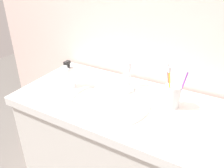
% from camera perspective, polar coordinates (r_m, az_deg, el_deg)
% --- Properties ---
extents(tiled_wall_back, '(2.23, 0.04, 2.40)m').
position_cam_1_polar(tiled_wall_back, '(1.28, 8.41, 15.84)').
color(tiled_wall_back, beige).
rests_on(tiled_wall_back, ground).
extents(vanity_counter, '(1.03, 0.53, 0.86)m').
position_cam_1_polar(vanity_counter, '(1.42, 1.25, -18.61)').
color(vanity_counter, silver).
rests_on(vanity_counter, ground).
extents(sink_basin, '(0.41, 0.41, 0.12)m').
position_cam_1_polar(sink_basin, '(1.15, -0.74, -6.36)').
color(sink_basin, white).
rests_on(sink_basin, vanity_counter).
extents(faucet, '(0.02, 0.16, 0.14)m').
position_cam_1_polar(faucet, '(1.24, 3.67, 2.25)').
color(faucet, silver).
rests_on(faucet, sink_basin).
extents(toothbrush_cup, '(0.07, 0.07, 0.11)m').
position_cam_1_polar(toothbrush_cup, '(1.11, 14.66, -2.84)').
color(toothbrush_cup, white).
rests_on(toothbrush_cup, vanity_counter).
extents(toothbrush_yellow, '(0.03, 0.04, 0.21)m').
position_cam_1_polar(toothbrush_yellow, '(1.06, 14.05, -0.28)').
color(toothbrush_yellow, yellow).
rests_on(toothbrush_yellow, toothbrush_cup).
extents(toothbrush_red, '(0.05, 0.02, 0.20)m').
position_cam_1_polar(toothbrush_red, '(1.10, 13.80, 0.63)').
color(toothbrush_red, red).
rests_on(toothbrush_red, toothbrush_cup).
extents(toothbrush_purple, '(0.04, 0.01, 0.20)m').
position_cam_1_polar(toothbrush_purple, '(1.08, 17.19, -0.14)').
color(toothbrush_purple, purple).
rests_on(toothbrush_purple, toothbrush_cup).
extents(soap_dispenser, '(0.06, 0.06, 0.15)m').
position_cam_1_polar(soap_dispenser, '(1.27, -10.40, 1.96)').
color(soap_dispenser, white).
rests_on(soap_dispenser, vanity_counter).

